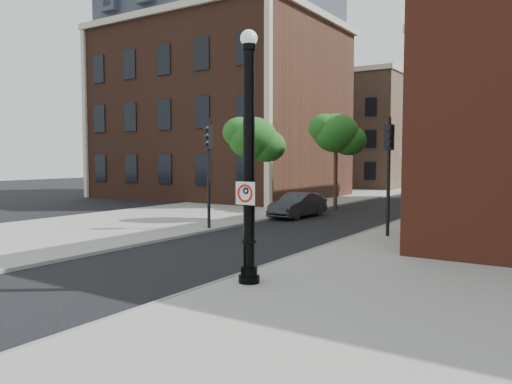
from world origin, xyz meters
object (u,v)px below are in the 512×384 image
Objects in this scene: lamppost at (249,170)px; traffic_signal_left at (208,155)px; traffic_signal_right at (389,157)px; no_parking_sign at (245,193)px; parked_car at (298,205)px.

traffic_signal_left is at bearing 134.63° from lamppost.
traffic_signal_left reaches higher than traffic_signal_right.
no_parking_sign is 15.54m from parked_car.
traffic_signal_left reaches higher than parked_car.
parked_car is (-6.17, 14.15, -1.77)m from no_parking_sign.
lamppost is 9.54m from traffic_signal_right.
traffic_signal_left is (-7.17, 7.26, 0.43)m from lamppost.
parked_car is at bearing 113.87° from no_parking_sign.
traffic_signal_left is at bearing -95.44° from parked_car.
no_parking_sign is at bearing -84.15° from traffic_signal_right.
traffic_signal_right is at bearing 87.18° from lamppost.
lamppost is 11.21× the size of no_parking_sign.
parked_car is 0.84× the size of traffic_signal_right.
traffic_signal_right is at bearing 87.54° from no_parking_sign.
no_parking_sign is 9.75m from traffic_signal_right.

